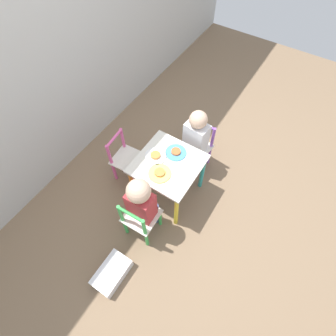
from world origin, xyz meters
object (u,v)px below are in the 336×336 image
chair_pink (126,159)px  child_right (195,139)px  chair_green (140,219)px  child_left (142,202)px  plate_left (160,173)px  kids_table (168,169)px  plate_back (156,156)px  storage_bin (112,273)px  chair_purple (197,147)px  plate_right (176,152)px

chair_pink → child_right: child_right is taller
child_right → chair_green: bearing=-85.7°
chair_pink → child_left: 0.61m
plate_left → child_left: bearing=-177.0°
chair_green → plate_left: size_ratio=2.85×
kids_table → plate_left: (-0.12, 0.00, 0.10)m
plate_back → storage_bin: plate_back is taller
chair_purple → chair_pink: same height
kids_table → child_left: (-0.38, -0.01, 0.05)m
chair_pink → storage_bin: bearing=-155.1°
chair_green → plate_right: 0.62m
chair_purple → storage_bin: bearing=-84.6°
chair_purple → child_right: 0.19m
chair_pink → child_left: bearing=-131.9°
chair_pink → plate_left: same height
plate_right → chair_green: bearing=-178.4°
chair_pink → storage_bin: size_ratio=1.66×
kids_table → plate_back: plate_back is taller
chair_purple → plate_back: size_ratio=2.87×
chair_pink → kids_table: bearing=-90.0°
plate_right → plate_back: same height
chair_pink → plate_back: same height
child_left → child_right: child_right is taller
chair_green → plate_left: (0.32, 0.02, 0.24)m
plate_left → plate_right: same height
child_left → storage_bin: 0.64m
plate_right → kids_table: bearing=180.0°
kids_table → child_left: bearing=-177.9°
plate_left → kids_table: bearing=-0.0°
chair_pink → chair_purple: bearing=-50.3°
chair_green → child_right: 0.85m
plate_right → plate_back: (-0.12, 0.12, -0.00)m
chair_pink → plate_right: (0.16, -0.44, 0.24)m
chair_pink → plate_left: (-0.09, -0.44, 0.24)m
chair_green → chair_purple: (0.89, -0.03, 0.00)m
child_left → child_right: (0.76, -0.03, -0.02)m
child_left → chair_green: bearing=90.0°
chair_purple → child_right: bearing=-90.0°
plate_left → plate_right: bearing=-0.0°
chair_green → child_right: bearing=-93.7°
chair_purple → chair_green: bearing=-86.0°
storage_bin → child_right: bearing=-0.3°
chair_purple → plate_right: size_ratio=2.97×
chair_purple → kids_table: bearing=-90.0°
chair_pink → plate_back: bearing=-88.3°
plate_left → storage_bin: (-0.76, -0.03, -0.44)m
chair_green → chair_purple: size_ratio=1.00×
kids_table → plate_right: (0.12, 0.00, 0.10)m
child_left → plate_left: 0.27m
chair_purple → chair_pink: bearing=-129.7°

